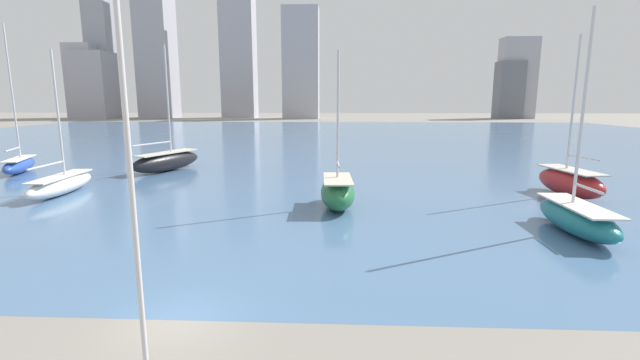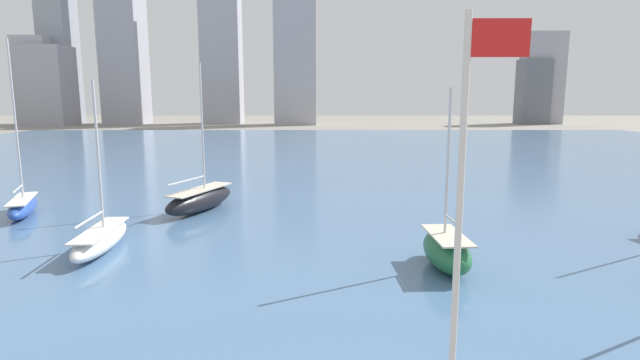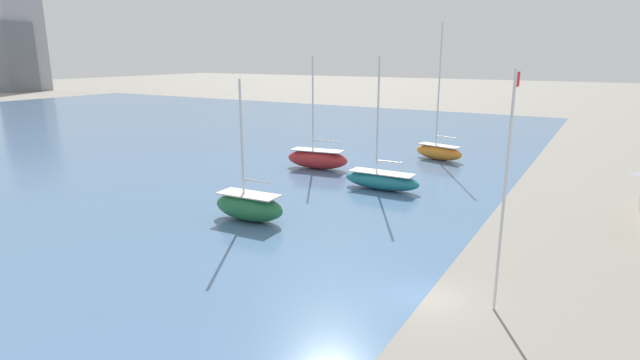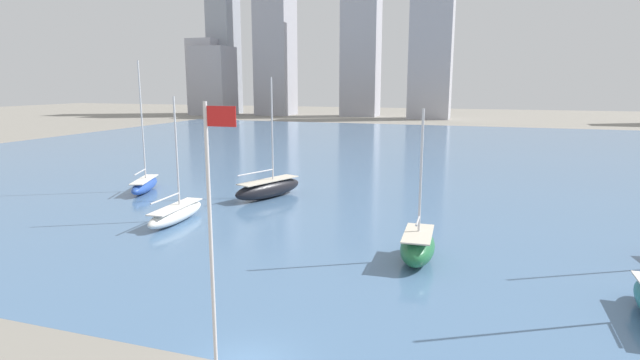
{
  "view_description": "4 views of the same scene",
  "coord_description": "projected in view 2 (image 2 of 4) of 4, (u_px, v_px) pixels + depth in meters",
  "views": [
    {
      "loc": [
        5.68,
        -13.58,
        7.59
      ],
      "look_at": [
        4.32,
        14.89,
        2.27
      ],
      "focal_mm": 24.0,
      "sensor_mm": 36.0,
      "label": 1
    },
    {
      "loc": [
        -2.22,
        -13.08,
        10.53
      ],
      "look_at": [
        -2.14,
        18.44,
        5.16
      ],
      "focal_mm": 28.0,
      "sensor_mm": 36.0,
      "label": 2
    },
    {
      "loc": [
        -24.02,
        -7.45,
        12.71
      ],
      "look_at": [
        5.51,
        9.77,
        4.11
      ],
      "focal_mm": 28.0,
      "sensor_mm": 36.0,
      "label": 3
    },
    {
      "loc": [
        9.74,
        -18.56,
        12.68
      ],
      "look_at": [
        -3.11,
        19.84,
        4.84
      ],
      "focal_mm": 28.0,
      "sensor_mm": 36.0,
      "label": 4
    }
  ],
  "objects": [
    {
      "name": "harbor_water",
      "position": [
        332.0,
        159.0,
        83.67
      ],
      "size": [
        180.0,
        140.0,
        0.0
      ],
      "color": "#4C7099",
      "rests_on": "ground_plane"
    },
    {
      "name": "flag_pole",
      "position": [
        457.0,
        294.0,
        10.14
      ],
      "size": [
        1.24,
        0.14,
        12.09
      ],
      "color": "silver",
      "rests_on": "ground_plane"
    },
    {
      "name": "distant_city_skyline",
      "position": [
        186.0,
        58.0,
        180.39
      ],
      "size": [
        195.41,
        22.54,
        60.58
      ],
      "color": "#A8A8B2",
      "rests_on": "ground_plane"
    },
    {
      "name": "sailboat_green",
      "position": [
        445.0,
        250.0,
        30.5
      ],
      "size": [
        2.7,
        6.2,
        10.99
      ],
      "rotation": [
        0.0,
        0.0,
        0.05
      ],
      "color": "#236B3D",
      "rests_on": "harbor_water"
    },
    {
      "name": "sailboat_black",
      "position": [
        199.0,
        199.0,
        45.76
      ],
      "size": [
        5.7,
        9.86,
        13.39
      ],
      "rotation": [
        0.0,
        0.0,
        -0.37
      ],
      "color": "black",
      "rests_on": "harbor_water"
    },
    {
      "name": "sailboat_blue",
      "position": [
        21.0,
        205.0,
        43.93
      ],
      "size": [
        4.57,
        8.06,
        15.31
      ],
      "rotation": [
        0.0,
        0.0,
        0.36
      ],
      "color": "#284CA8",
      "rests_on": "harbor_water"
    },
    {
      "name": "sailboat_white",
      "position": [
        99.0,
        239.0,
        33.95
      ],
      "size": [
        2.52,
        8.7,
        11.56
      ],
      "rotation": [
        0.0,
        0.0,
        0.06
      ],
      "color": "white",
      "rests_on": "harbor_water"
    }
  ]
}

